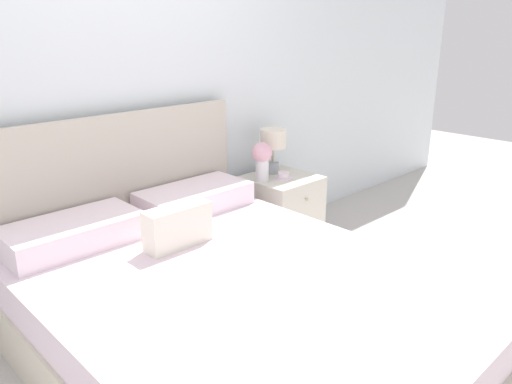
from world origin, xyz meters
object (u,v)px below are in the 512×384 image
object	(u,v)px
table_lamp	(273,142)
flower_vase	(262,158)
nightstand	(281,210)
teacup	(283,176)
bed	(226,309)

from	to	relation	value
table_lamp	flower_vase	world-z (taller)	table_lamp
flower_vase	nightstand	bearing A→B (deg)	-9.13
table_lamp	flower_vase	size ratio (longest dim) A/B	1.19
nightstand	teacup	size ratio (longest dim) A/B	3.93
bed	flower_vase	bearing A→B (deg)	37.57
bed	table_lamp	size ratio (longest dim) A/B	6.59
bed	teacup	xyz separation A→B (m)	(1.16, 0.71, 0.28)
table_lamp	teacup	xyz separation A→B (m)	(-0.05, -0.16, -0.21)
teacup	bed	bearing A→B (deg)	-148.51
nightstand	table_lamp	distance (m)	0.51
flower_vase	teacup	xyz separation A→B (m)	(0.15, -0.07, -0.14)
flower_vase	teacup	bearing A→B (deg)	-25.29
nightstand	table_lamp	bearing A→B (deg)	77.98
bed	flower_vase	xyz separation A→B (m)	(1.01, 0.78, 0.42)
bed	table_lamp	xyz separation A→B (m)	(1.21, 0.87, 0.49)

